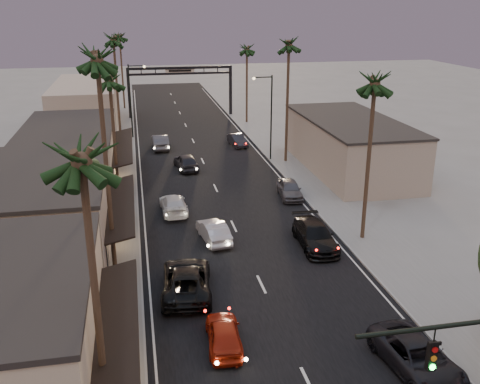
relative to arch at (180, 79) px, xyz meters
name	(u,v)px	position (x,y,z in m)	size (l,w,h in m)	color
ground	(211,178)	(0.00, -30.00, -5.53)	(200.00, 200.00, 0.00)	slate
road	(204,164)	(0.00, -25.00, -5.53)	(14.00, 120.00, 0.02)	black
sidewalk_left	(113,151)	(-9.50, -18.00, -5.47)	(5.00, 92.00, 0.12)	slate
sidewalk_right	(275,143)	(9.50, -18.00, -5.47)	(5.00, 92.00, 0.12)	slate
storefront_mid	(45,215)	(-13.00, -44.00, -2.78)	(8.00, 14.00, 5.50)	gray
storefront_far	(70,155)	(-13.00, -28.00, -3.03)	(8.00, 16.00, 5.00)	#BFAF92
storefront_dist	(87,106)	(-13.00, -5.00, -2.53)	(8.00, 20.00, 6.00)	gray
building_right	(349,146)	(14.00, -30.00, -3.03)	(8.00, 18.00, 5.00)	gray
arch	(180,79)	(0.00, 0.00, 0.00)	(15.20, 0.40, 7.27)	black
streetlight_right	(269,111)	(6.92, -25.00, -0.20)	(2.13, 0.30, 9.00)	black
streetlight_left	(132,95)	(-6.92, -12.00, -0.20)	(2.13, 0.30, 9.00)	black
palm_la	(80,149)	(-8.60, -61.00, 5.91)	(3.20, 3.20, 13.20)	#38281C
palm_lb	(96,53)	(-8.60, -48.00, 7.85)	(3.20, 3.20, 15.20)	#38281C
palm_lc	(109,75)	(-8.60, -34.00, 4.94)	(3.20, 3.20, 12.20)	#38281C
palm_ld	(113,36)	(-8.60, -15.00, 6.88)	(3.20, 3.20, 14.20)	#38281C
palm_ra	(376,77)	(8.60, -46.00, 5.91)	(3.20, 3.20, 13.20)	#38281C
palm_rb	(289,41)	(8.60, -26.00, 6.88)	(3.20, 3.20, 14.20)	#38281C
palm_rc	(247,46)	(8.60, -6.00, 4.94)	(3.20, 3.20, 12.20)	#38281C
palm_far	(119,34)	(-8.30, 8.00, 5.91)	(3.20, 3.20, 13.20)	#38281C
oncoming_red	(224,334)	(-3.22, -56.57, -4.84)	(1.63, 4.06, 1.38)	#981E0B
oncoming_pickup	(187,280)	(-4.47, -51.07, -4.70)	(2.76, 6.00, 1.67)	black
oncoming_silver	(214,231)	(-1.86, -44.24, -4.81)	(1.53, 4.39, 1.45)	#9F9EA3
oncoming_white	(174,204)	(-4.21, -38.24, -4.83)	(1.97, 4.84, 1.41)	silver
oncoming_dgrey	(186,162)	(-2.02, -26.67, -4.73)	(1.89, 4.70, 1.60)	black
oncoming_grey_far	(160,142)	(-4.13, -17.96, -4.71)	(1.74, 4.98, 1.64)	#424247
curbside_near	(417,357)	(5.09, -60.15, -4.78)	(2.50, 5.41, 1.50)	black
curbside_black	(315,235)	(4.86, -46.52, -4.72)	(2.27, 5.59, 1.62)	black
curbside_grey	(290,189)	(5.93, -36.66, -4.78)	(1.78, 4.43, 1.51)	#4B4B50
curbside_far	(237,140)	(4.86, -18.42, -4.86)	(1.43, 4.11, 1.35)	black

